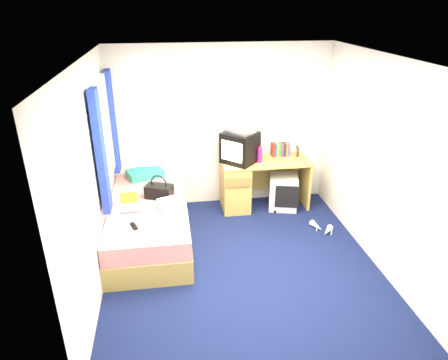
{
  "coord_description": "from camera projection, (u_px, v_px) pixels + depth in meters",
  "views": [
    {
      "loc": [
        -0.79,
        -3.91,
        2.93
      ],
      "look_at": [
        -0.11,
        0.7,
        0.81
      ],
      "focal_mm": 32.0,
      "sensor_mm": 36.0,
      "label": 1
    }
  ],
  "objects": [
    {
      "name": "white_heels",
      "position": [
        322.0,
        229.0,
        5.5
      ],
      "size": [
        0.29,
        0.37,
        0.09
      ],
      "color": "white",
      "rests_on": "ground"
    },
    {
      "name": "aerosol_can",
      "position": [
        261.0,
        154.0,
        5.89
      ],
      "size": [
        0.06,
        0.06,
        0.18
      ],
      "primitive_type": "cylinder",
      "rotation": [
        0.0,
        0.0,
        -0.28
      ],
      "color": "silver",
      "rests_on": "desk"
    },
    {
      "name": "picture_frame",
      "position": [
        297.0,
        151.0,
        6.06
      ],
      "size": [
        0.03,
        0.12,
        0.14
      ],
      "primitive_type": "cube",
      "rotation": [
        0.0,
        0.0,
        -0.11
      ],
      "color": "black",
      "rests_on": "desk"
    },
    {
      "name": "crt_tv",
      "position": [
        240.0,
        147.0,
        5.76
      ],
      "size": [
        0.61,
        0.61,
        0.45
      ],
      "rotation": [
        0.0,
        0.0,
        -0.76
      ],
      "color": "black",
      "rests_on": "desk"
    },
    {
      "name": "water_bottle",
      "position": [
        131.0,
        210.0,
        4.89
      ],
      "size": [
        0.2,
        0.08,
        0.07
      ],
      "primitive_type": "cylinder",
      "rotation": [
        0.0,
        1.57,
        0.06
      ],
      "color": "silver",
      "rests_on": "bed"
    },
    {
      "name": "towel",
      "position": [
        171.0,
        204.0,
        4.99
      ],
      "size": [
        0.37,
        0.34,
        0.1
      ],
      "primitive_type": "cube",
      "rotation": [
        0.0,
        0.0,
        0.35
      ],
      "color": "white",
      "rests_on": "bed"
    },
    {
      "name": "remote_control",
      "position": [
        134.0,
        226.0,
        4.58
      ],
      "size": [
        0.1,
        0.17,
        0.02
      ],
      "primitive_type": "cube",
      "rotation": [
        0.0,
        0.0,
        0.36
      ],
      "color": "black",
      "rests_on": "bed"
    },
    {
      "name": "handbag",
      "position": [
        159.0,
        191.0,
        5.23
      ],
      "size": [
        0.39,
        0.31,
        0.32
      ],
      "rotation": [
        0.0,
        0.0,
        -0.38
      ],
      "color": "black",
      "rests_on": "bed"
    },
    {
      "name": "book_row",
      "position": [
        280.0,
        149.0,
        6.05
      ],
      "size": [
        0.27,
        0.13,
        0.2
      ],
      "color": "maroon",
      "rests_on": "desk"
    },
    {
      "name": "ground",
      "position": [
        242.0,
        264.0,
        4.84
      ],
      "size": [
        3.4,
        3.4,
        0.0
      ],
      "primitive_type": "plane",
      "color": "#0C1438",
      "rests_on": "ground"
    },
    {
      "name": "pillow",
      "position": [
        145.0,
        174.0,
        5.85
      ],
      "size": [
        0.57,
        0.47,
        0.11
      ],
      "primitive_type": "cube",
      "rotation": [
        0.0,
        0.0,
        0.37
      ],
      "color": "#175B9B",
      "rests_on": "bed"
    },
    {
      "name": "bed",
      "position": [
        150.0,
        222.0,
        5.21
      ],
      "size": [
        1.01,
        2.0,
        0.54
      ],
      "color": "tan",
      "rests_on": "ground"
    },
    {
      "name": "magazine",
      "position": [
        129.0,
        198.0,
        5.25
      ],
      "size": [
        0.24,
        0.3,
        0.01
      ],
      "primitive_type": "cube",
      "rotation": [
        0.0,
        0.0,
        0.12
      ],
      "color": "#ECFF1C",
      "rests_on": "bed"
    },
    {
      "name": "pink_water_bottle",
      "position": [
        260.0,
        155.0,
        5.8
      ],
      "size": [
        0.08,
        0.08,
        0.21
      ],
      "primitive_type": "cylinder",
      "rotation": [
        0.0,
        0.0,
        0.19
      ],
      "color": "#D01D79",
      "rests_on": "desk"
    },
    {
      "name": "vcr",
      "position": [
        240.0,
        130.0,
        5.66
      ],
      "size": [
        0.47,
        0.47,
        0.07
      ],
      "primitive_type": "cube",
      "rotation": [
        0.0,
        0.0,
        -0.83
      ],
      "color": "silver",
      "rests_on": "crt_tv"
    },
    {
      "name": "window_assembly",
      "position": [
        105.0,
        135.0,
        4.86
      ],
      "size": [
        0.11,
        1.42,
        1.4
      ],
      "color": "silver",
      "rests_on": "room_shell"
    },
    {
      "name": "desk",
      "position": [
        247.0,
        183.0,
        6.01
      ],
      "size": [
        1.3,
        0.55,
        0.75
      ],
      "color": "tan",
      "rests_on": "ground"
    },
    {
      "name": "storage_cube",
      "position": [
        283.0,
        192.0,
        6.06
      ],
      "size": [
        0.5,
        0.5,
        0.51
      ],
      "primitive_type": "cube",
      "rotation": [
        0.0,
        0.0,
        -0.25
      ],
      "color": "silver",
      "rests_on": "ground"
    },
    {
      "name": "room_shell",
      "position": [
        244.0,
        151.0,
        4.24
      ],
      "size": [
        3.4,
        3.4,
        3.4
      ],
      "color": "white",
      "rests_on": "ground"
    },
    {
      "name": "colour_swatch_fan",
      "position": [
        158.0,
        228.0,
        4.55
      ],
      "size": [
        0.23,
        0.1,
        0.01
      ],
      "primitive_type": "cube",
      "rotation": [
        0.0,
        0.0,
        -0.21
      ],
      "color": "yellow",
      "rests_on": "bed"
    }
  ]
}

